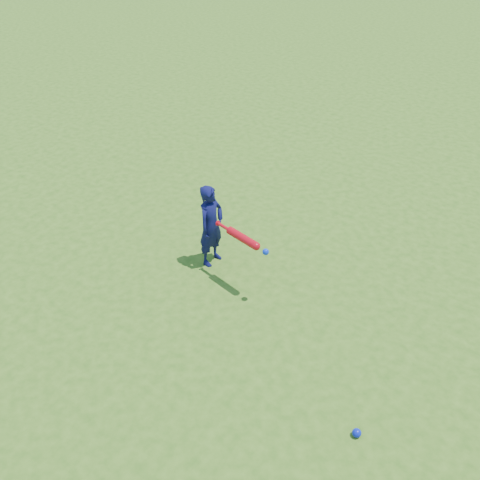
{
  "coord_description": "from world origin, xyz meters",
  "views": [
    {
      "loc": [
        3.76,
        -3.68,
        4.08
      ],
      "look_at": [
        0.98,
        0.4,
        0.57
      ],
      "focal_mm": 40.0,
      "sensor_mm": 36.0,
      "label": 1
    }
  ],
  "objects": [
    {
      "name": "ground_ball_blue",
      "position": [
        3.02,
        -0.79,
        0.04
      ],
      "size": [
        0.08,
        0.08,
        0.08
      ],
      "primitive_type": "sphere",
      "color": "#0C1DCD",
      "rests_on": "ground"
    },
    {
      "name": "bat_swing",
      "position": [
        1.1,
        0.33,
        0.68
      ],
      "size": [
        0.8,
        0.23,
        0.09
      ],
      "rotation": [
        0.0,
        0.0,
        -0.21
      ],
      "color": "red",
      "rests_on": "ground"
    },
    {
      "name": "child",
      "position": [
        0.49,
        0.51,
        0.53
      ],
      "size": [
        0.26,
        0.39,
        1.06
      ],
      "primitive_type": "imported",
      "rotation": [
        0.0,
        0.0,
        1.56
      ],
      "color": "#0E1044",
      "rests_on": "ground"
    },
    {
      "name": "ground",
      "position": [
        0.0,
        0.0,
        0.0
      ],
      "size": [
        80.0,
        80.0,
        0.0
      ],
      "primitive_type": "plane",
      "color": "#396919",
      "rests_on": "ground"
    }
  ]
}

